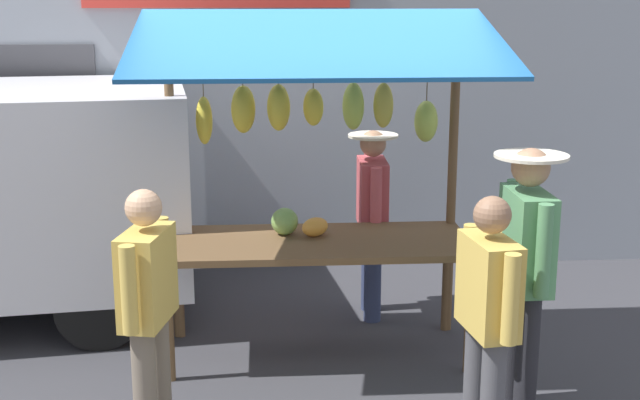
% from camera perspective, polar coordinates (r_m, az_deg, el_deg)
% --- Properties ---
extents(ground_plane, '(40.00, 40.00, 0.00)m').
position_cam_1_polar(ground_plane, '(6.59, -0.18, -9.98)').
color(ground_plane, '#38383D').
extents(street_backdrop, '(9.00, 0.30, 3.40)m').
position_cam_1_polar(street_backdrop, '(8.27, -1.61, 7.16)').
color(street_backdrop, '#8C939E').
rests_on(street_backdrop, ground).
extents(market_stall, '(2.50, 1.46, 2.50)m').
position_cam_1_polar(market_stall, '(6.19, -0.23, 3.62)').
color(market_stall, brown).
rests_on(market_stall, ground).
extents(vendor_with_sunhat, '(0.40, 0.67, 1.55)m').
position_cam_1_polar(vendor_with_sunhat, '(7.04, 3.43, -0.62)').
color(vendor_with_sunhat, navy).
rests_on(vendor_with_sunhat, ground).
extents(shopper_with_ponytail, '(0.45, 0.73, 1.72)m').
position_cam_1_polar(shopper_with_ponytail, '(5.50, 13.31, -3.80)').
color(shopper_with_ponytail, '#232328').
rests_on(shopper_with_ponytail, ground).
extents(shopper_with_shopping_bag, '(0.31, 0.66, 1.55)m').
position_cam_1_polar(shopper_with_shopping_bag, '(5.16, -11.19, -6.54)').
color(shopper_with_shopping_bag, '#726656').
rests_on(shopper_with_shopping_bag, ground).
extents(shopper_in_striped_shirt, '(0.28, 0.67, 1.55)m').
position_cam_1_polar(shopper_in_striped_shirt, '(5.02, 10.93, -7.15)').
color(shopper_in_striped_shirt, '#4C4C51').
rests_on(shopper_in_striped_shirt, ground).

